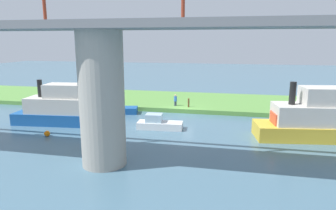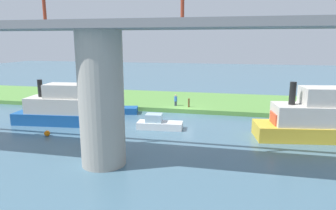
{
  "view_description": "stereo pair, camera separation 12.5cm",
  "coord_description": "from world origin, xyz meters",
  "px_view_note": "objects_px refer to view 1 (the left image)",
  "views": [
    {
      "loc": [
        -5.6,
        33.86,
        8.27
      ],
      "look_at": [
        0.66,
        5.0,
        2.0
      ],
      "focal_mm": 32.4,
      "sensor_mm": 36.0,
      "label": 1
    },
    {
      "loc": [
        -5.72,
        33.83,
        8.27
      ],
      "look_at": [
        0.66,
        5.0,
        2.0
      ],
      "focal_mm": 32.4,
      "sensor_mm": 36.0,
      "label": 2
    }
  ],
  "objects_px": {
    "motorboat_white": "(318,118)",
    "marker_buoy": "(47,134)",
    "riverboat_paddlewheel": "(116,109)",
    "person_on_bank": "(175,100)",
    "motorboat_red": "(61,108)",
    "mooring_post": "(189,103)",
    "skiff_small": "(159,123)",
    "bridge_pylon": "(102,100)"
  },
  "relations": [
    {
      "from": "person_on_bank",
      "to": "skiff_small",
      "type": "bearing_deg",
      "value": 89.76
    },
    {
      "from": "motorboat_white",
      "to": "riverboat_paddlewheel",
      "type": "relative_size",
      "value": 2.03
    },
    {
      "from": "marker_buoy",
      "to": "skiff_small",
      "type": "bearing_deg",
      "value": -154.14
    },
    {
      "from": "person_on_bank",
      "to": "motorboat_red",
      "type": "relative_size",
      "value": 0.16
    },
    {
      "from": "bridge_pylon",
      "to": "person_on_bank",
      "type": "bearing_deg",
      "value": -95.19
    },
    {
      "from": "skiff_small",
      "to": "marker_buoy",
      "type": "relative_size",
      "value": 8.82
    },
    {
      "from": "motorboat_red",
      "to": "mooring_post",
      "type": "bearing_deg",
      "value": -145.23
    },
    {
      "from": "motorboat_white",
      "to": "skiff_small",
      "type": "relative_size",
      "value": 2.26
    },
    {
      "from": "motorboat_white",
      "to": "skiff_small",
      "type": "height_order",
      "value": "motorboat_white"
    },
    {
      "from": "motorboat_white",
      "to": "person_on_bank",
      "type": "bearing_deg",
      "value": -31.29
    },
    {
      "from": "mooring_post",
      "to": "motorboat_white",
      "type": "distance_m",
      "value": 14.69
    },
    {
      "from": "riverboat_paddlewheel",
      "to": "skiff_small",
      "type": "distance_m",
      "value": 8.15
    },
    {
      "from": "bridge_pylon",
      "to": "marker_buoy",
      "type": "distance_m",
      "value": 9.8
    },
    {
      "from": "bridge_pylon",
      "to": "person_on_bank",
      "type": "relative_size",
      "value": 6.45
    },
    {
      "from": "person_on_bank",
      "to": "motorboat_red",
      "type": "bearing_deg",
      "value": 40.5
    },
    {
      "from": "motorboat_white",
      "to": "marker_buoy",
      "type": "relative_size",
      "value": 19.95
    },
    {
      "from": "person_on_bank",
      "to": "mooring_post",
      "type": "relative_size",
      "value": 1.33
    },
    {
      "from": "person_on_bank",
      "to": "marker_buoy",
      "type": "xyz_separation_m",
      "value": [
        9.09,
        12.8,
        -0.95
      ]
    },
    {
      "from": "bridge_pylon",
      "to": "motorboat_red",
      "type": "height_order",
      "value": "bridge_pylon"
    },
    {
      "from": "motorboat_red",
      "to": "person_on_bank",
      "type": "bearing_deg",
      "value": -139.5
    },
    {
      "from": "bridge_pylon",
      "to": "motorboat_red",
      "type": "relative_size",
      "value": 1.0
    },
    {
      "from": "person_on_bank",
      "to": "motorboat_white",
      "type": "xyz_separation_m",
      "value": [
        -13.96,
        8.48,
        0.62
      ]
    },
    {
      "from": "bridge_pylon",
      "to": "mooring_post",
      "type": "height_order",
      "value": "bridge_pylon"
    },
    {
      "from": "bridge_pylon",
      "to": "skiff_small",
      "type": "distance_m",
      "value": 10.0
    },
    {
      "from": "mooring_post",
      "to": "person_on_bank",
      "type": "bearing_deg",
      "value": -14.84
    },
    {
      "from": "mooring_post",
      "to": "skiff_small",
      "type": "xyz_separation_m",
      "value": [
        1.72,
        7.96,
        -0.51
      ]
    },
    {
      "from": "mooring_post",
      "to": "motorboat_red",
      "type": "bearing_deg",
      "value": 34.77
    },
    {
      "from": "skiff_small",
      "to": "person_on_bank",
      "type": "bearing_deg",
      "value": -90.24
    },
    {
      "from": "marker_buoy",
      "to": "person_on_bank",
      "type": "bearing_deg",
      "value": -125.4
    },
    {
      "from": "motorboat_red",
      "to": "skiff_small",
      "type": "relative_size",
      "value": 2.03
    },
    {
      "from": "motorboat_white",
      "to": "riverboat_paddlewheel",
      "type": "height_order",
      "value": "motorboat_white"
    },
    {
      "from": "skiff_small",
      "to": "marker_buoy",
      "type": "distance_m",
      "value": 10.07
    },
    {
      "from": "bridge_pylon",
      "to": "person_on_bank",
      "type": "distance_m",
      "value": 17.83
    },
    {
      "from": "person_on_bank",
      "to": "riverboat_paddlewheel",
      "type": "distance_m",
      "value": 7.26
    },
    {
      "from": "bridge_pylon",
      "to": "skiff_small",
      "type": "height_order",
      "value": "bridge_pylon"
    },
    {
      "from": "bridge_pylon",
      "to": "motorboat_white",
      "type": "distance_m",
      "value": 18.14
    },
    {
      "from": "motorboat_white",
      "to": "riverboat_paddlewheel",
      "type": "xyz_separation_m",
      "value": [
        20.38,
        -5.15,
        -1.27
      ]
    },
    {
      "from": "riverboat_paddlewheel",
      "to": "bridge_pylon",
      "type": "bearing_deg",
      "value": 108.91
    },
    {
      "from": "motorboat_red",
      "to": "marker_buoy",
      "type": "xyz_separation_m",
      "value": [
        -1.06,
        4.12,
        -1.4
      ]
    },
    {
      "from": "motorboat_red",
      "to": "skiff_small",
      "type": "height_order",
      "value": "motorboat_red"
    },
    {
      "from": "person_on_bank",
      "to": "skiff_small",
      "type": "relative_size",
      "value": 0.32
    },
    {
      "from": "bridge_pylon",
      "to": "riverboat_paddlewheel",
      "type": "xyz_separation_m",
      "value": [
        4.83,
        -14.11,
        -3.93
      ]
    }
  ]
}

